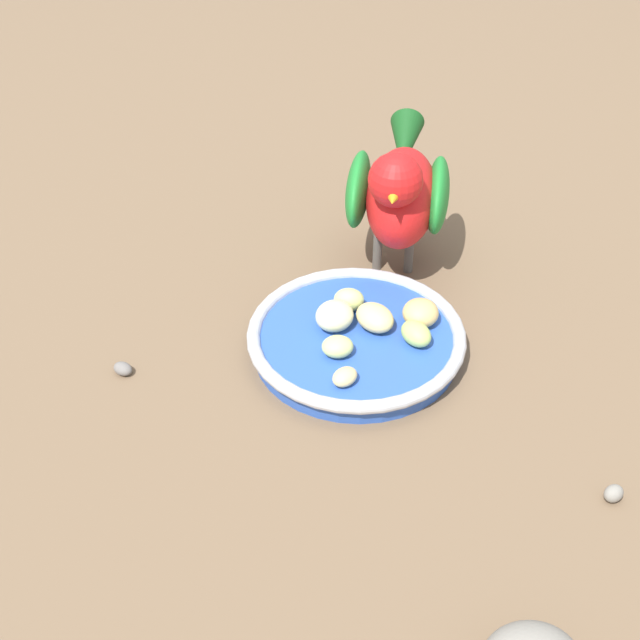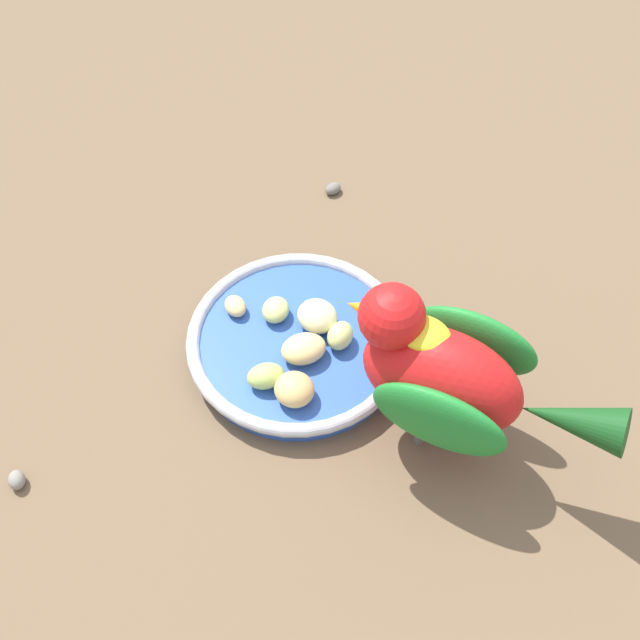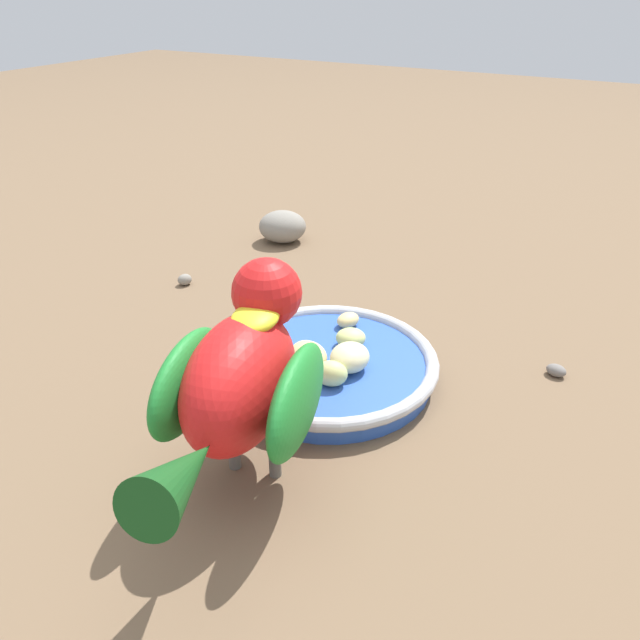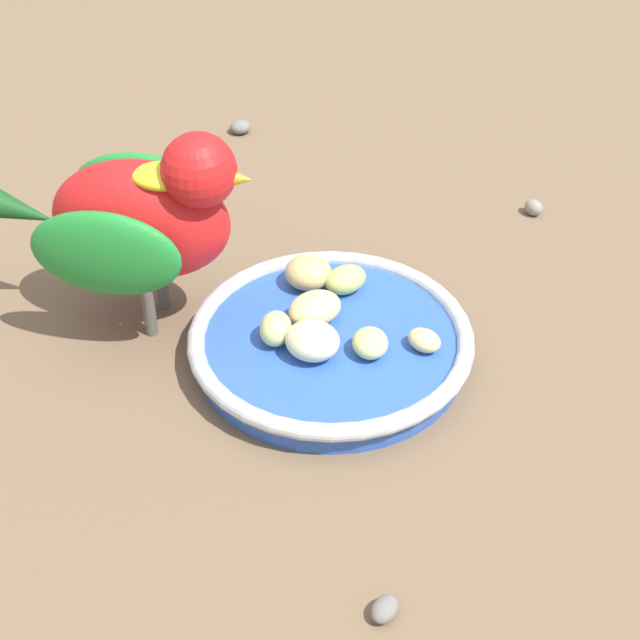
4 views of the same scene
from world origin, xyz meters
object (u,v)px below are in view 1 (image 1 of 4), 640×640
at_px(feeding_bowl, 356,340).
at_px(apple_piece_3, 416,334).
at_px(apple_piece_1, 345,377).
at_px(apple_piece_0, 421,313).
at_px(pebble_2, 123,369).
at_px(apple_piece_5, 339,347).
at_px(apple_piece_6, 349,300).
at_px(apple_piece_2, 335,316).
at_px(pebble_0, 614,493).
at_px(apple_piece_4, 376,316).
at_px(parrot, 398,190).

xyz_separation_m(feeding_bowl, apple_piece_3, (-0.01, 0.05, 0.02)).
relative_size(feeding_bowl, apple_piece_1, 8.22).
distance_m(apple_piece_0, apple_piece_3, 0.03).
distance_m(apple_piece_1, pebble_2, 0.20).
distance_m(apple_piece_0, apple_piece_5, 0.09).
height_order(apple_piece_0, apple_piece_3, apple_piece_0).
relative_size(feeding_bowl, apple_piece_6, 7.01).
bearing_deg(apple_piece_5, pebble_2, -67.09).
height_order(apple_piece_1, apple_piece_2, apple_piece_2).
xyz_separation_m(apple_piece_5, pebble_2, (0.07, -0.18, -0.02)).
xyz_separation_m(apple_piece_0, pebble_0, (0.13, 0.19, -0.02)).
bearing_deg(feeding_bowl, apple_piece_4, 149.30).
bearing_deg(apple_piece_1, apple_piece_3, 151.50).
distance_m(apple_piece_6, pebble_0, 0.29).
height_order(feeding_bowl, apple_piece_4, apple_piece_4).
distance_m(feeding_bowl, apple_piece_4, 0.03).
xyz_separation_m(apple_piece_1, apple_piece_5, (-0.03, -0.02, 0.00)).
distance_m(feeding_bowl, pebble_0, 0.26).
distance_m(apple_piece_4, apple_piece_5, 0.05).
bearing_deg(pebble_2, apple_piece_2, 124.69).
bearing_deg(apple_piece_1, feeding_bowl, -168.57).
relative_size(apple_piece_2, pebble_0, 2.23).
distance_m(apple_piece_5, apple_piece_6, 0.07).
relative_size(parrot, pebble_0, 13.14).
bearing_deg(pebble_0, parrot, -132.34).
bearing_deg(parrot, apple_piece_1, -6.85).
xyz_separation_m(apple_piece_0, apple_piece_6, (0.01, -0.07, -0.00)).
relative_size(apple_piece_5, parrot, 0.13).
xyz_separation_m(feeding_bowl, apple_piece_2, (-0.00, -0.02, 0.02)).
bearing_deg(apple_piece_6, apple_piece_5, 13.18).
xyz_separation_m(feeding_bowl, pebble_0, (0.09, 0.24, -0.01)).
distance_m(feeding_bowl, apple_piece_3, 0.06).
xyz_separation_m(apple_piece_3, apple_piece_4, (-0.01, -0.04, 0.00)).
relative_size(apple_piece_3, pebble_0, 1.92).
distance_m(apple_piece_3, pebble_2, 0.26).
xyz_separation_m(apple_piece_6, pebble_2, (0.14, -0.16, -0.03)).
bearing_deg(apple_piece_3, apple_piece_1, -28.50).
height_order(apple_piece_0, pebble_0, apple_piece_0).
bearing_deg(apple_piece_0, apple_piece_3, 9.38).
xyz_separation_m(apple_piece_0, apple_piece_3, (0.03, 0.00, -0.00)).
height_order(apple_piece_6, parrot, parrot).
bearing_deg(pebble_2, feeding_bowl, 120.27).
bearing_deg(apple_piece_1, parrot, -173.16).
xyz_separation_m(apple_piece_5, apple_piece_6, (-0.06, -0.01, 0.00)).
relative_size(apple_piece_1, parrot, 0.11).
distance_m(apple_piece_4, pebble_2, 0.23).
bearing_deg(pebble_0, apple_piece_6, -114.76).
height_order(apple_piece_0, parrot, parrot).
xyz_separation_m(apple_piece_3, pebble_0, (0.10, 0.19, -0.02)).
relative_size(apple_piece_5, apple_piece_6, 0.99).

